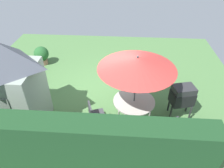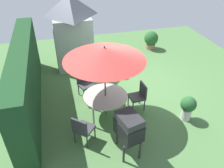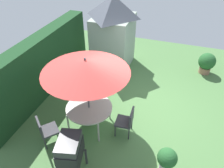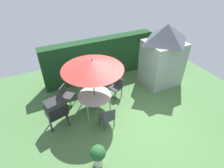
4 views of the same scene
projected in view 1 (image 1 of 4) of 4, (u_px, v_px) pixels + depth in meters
ground_plane at (102, 93)px, 8.11m from camera, size 11.00×11.00×0.00m
hedge_backdrop at (84, 154)px, 4.69m from camera, size 5.61×0.56×2.05m
garden_shed at (9, 87)px, 5.97m from camera, size 1.77×1.55×2.91m
patio_table at (134, 102)px, 6.64m from camera, size 1.33×1.33×0.74m
patio_umbrella at (137, 63)px, 5.80m from camera, size 2.27×2.27×2.36m
bbq_grill at (182, 96)px, 6.65m from camera, size 0.80×0.65×1.20m
chair_near_shed at (132, 85)px, 7.65m from camera, size 0.48×0.49×0.90m
chair_far_side at (94, 114)px, 6.45m from camera, size 0.59×0.59×0.90m
chair_toward_hedge at (168, 127)px, 6.00m from camera, size 0.65×0.65×0.90m
potted_plant_by_shed at (42, 55)px, 9.64m from camera, size 0.67×0.67×0.87m
potted_plant_by_grill at (153, 70)px, 8.60m from camera, size 0.47×0.47×0.81m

